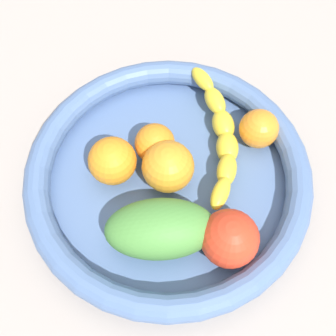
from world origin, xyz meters
TOP-DOWN VIEW (x-y plane):
  - kitchen_counter at (0.00, 0.00)cm, footprint 120.00×120.00cm
  - fruit_bowl at (0.00, 0.00)cm, footprint 37.40×37.40cm
  - banana_draped_left at (-6.80, 5.85)cm, footprint 22.23×9.37cm
  - orange_front at (0.08, 0.02)cm, footprint 6.74×6.74cm
  - orange_mid_left at (0.50, -7.19)cm, footprint 6.30×6.30cm
  - orange_mid_right at (-8.56, 10.80)cm, footprint 5.38×5.38cm
  - orange_rear at (-3.41, -2.49)cm, footprint 5.41×5.41cm
  - tomato_red at (7.85, 8.89)cm, footprint 6.92×6.92cm
  - mango_green at (8.27, 0.79)cm, footprint 10.44×14.62cm

SIDE VIEW (x-z plane):
  - kitchen_counter at x=0.00cm, z-range 0.00..3.00cm
  - fruit_bowl at x=0.00cm, z-range 3.07..8.00cm
  - banana_draped_left at x=-6.80cm, z-range 5.02..8.84cm
  - orange_mid_right at x=-8.56cm, z-range 4.52..9.89cm
  - orange_rear at x=-3.41cm, z-range 4.52..9.93cm
  - orange_mid_left at x=0.50cm, z-range 4.52..10.82cm
  - mango_green at x=8.27cm, z-range 4.52..11.15cm
  - orange_front at x=0.08cm, z-range 4.52..11.26cm
  - tomato_red at x=7.85cm, z-range 4.52..11.44cm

